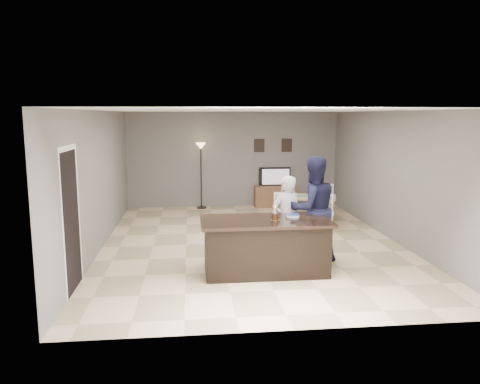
{
  "coord_description": "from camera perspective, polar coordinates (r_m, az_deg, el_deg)",
  "views": [
    {
      "loc": [
        -1.23,
        -9.28,
        2.61
      ],
      "look_at": [
        -0.26,
        -0.3,
        1.12
      ],
      "focal_mm": 35.0,
      "sensor_mm": 36.0,
      "label": 1
    }
  ],
  "objects": [
    {
      "name": "woman",
      "position": [
        8.41,
        5.66,
        -3.27
      ],
      "size": [
        0.66,
        0.54,
        1.56
      ],
      "primitive_type": "imported",
      "rotation": [
        0.0,
        0.0,
        3.47
      ],
      "color": "silver",
      "rests_on": "floor"
    },
    {
      "name": "plate_stack",
      "position": [
        8.02,
        6.42,
        -2.87
      ],
      "size": [
        0.25,
        0.25,
        0.04
      ],
      "color": "white",
      "rests_on": "kitchen_island"
    },
    {
      "name": "kitchen_island",
      "position": [
        7.88,
        3.08,
        -6.53
      ],
      "size": [
        2.15,
        1.1,
        0.9
      ],
      "color": "black",
      "rests_on": "floor"
    },
    {
      "name": "room_shell",
      "position": [
        9.41,
        1.4,
        3.67
      ],
      "size": [
        8.0,
        8.0,
        8.0
      ],
      "color": "slate",
      "rests_on": "floor"
    },
    {
      "name": "tv_console",
      "position": [
        13.48,
        4.35,
        -0.54
      ],
      "size": [
        1.2,
        0.4,
        0.6
      ],
      "primitive_type": "cube",
      "color": "brown",
      "rests_on": "floor"
    },
    {
      "name": "floor",
      "position": [
        9.72,
        1.36,
        -6.22
      ],
      "size": [
        8.0,
        8.0,
        0.0
      ],
      "primitive_type": "plane",
      "color": "#DCB58D",
      "rests_on": "ground"
    },
    {
      "name": "picture_frames",
      "position": [
        13.5,
        4.05,
        5.69
      ],
      "size": [
        1.1,
        0.02,
        0.38
      ],
      "color": "black",
      "rests_on": "room_shell"
    },
    {
      "name": "tv_screen_glow",
      "position": [
        13.38,
        4.38,
        1.86
      ],
      "size": [
        0.78,
        0.0,
        0.78
      ],
      "primitive_type": "plane",
      "rotation": [
        1.57,
        0.0,
        3.14
      ],
      "color": "orange",
      "rests_on": "tv_console"
    },
    {
      "name": "dining_table",
      "position": [
        11.42,
        7.95,
        -1.08
      ],
      "size": [
        1.79,
        1.96,
        0.88
      ],
      "rotation": [
        0.0,
        0.0,
        -0.31
      ],
      "color": "#9D7D55",
      "rests_on": "floor"
    },
    {
      "name": "man",
      "position": [
        8.49,
        8.87,
        -2.05
      ],
      "size": [
        1.03,
        0.86,
        1.9
      ],
      "primitive_type": "imported",
      "rotation": [
        0.0,
        0.0,
        3.31
      ],
      "color": "black",
      "rests_on": "floor"
    },
    {
      "name": "birthday_cake",
      "position": [
        7.74,
        4.3,
        -3.0
      ],
      "size": [
        0.16,
        0.16,
        0.24
      ],
      "color": "gold",
      "rests_on": "kitchen_island"
    },
    {
      "name": "television",
      "position": [
        13.46,
        4.32,
        1.88
      ],
      "size": [
        0.91,
        0.12,
        0.53
      ],
      "primitive_type": "imported",
      "rotation": [
        0.0,
        0.0,
        3.14
      ],
      "color": "black",
      "rests_on": "tv_console"
    },
    {
      "name": "doorway",
      "position": [
        7.33,
        -19.94,
        -1.85
      ],
      "size": [
        0.0,
        2.1,
        2.65
      ],
      "color": "black",
      "rests_on": "floor"
    },
    {
      "name": "floor_lamp",
      "position": [
        13.13,
        -4.79,
        4.19
      ],
      "size": [
        0.28,
        0.28,
        1.85
      ],
      "color": "black",
      "rests_on": "floor"
    }
  ]
}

